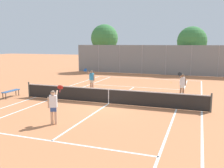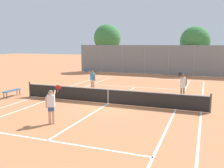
% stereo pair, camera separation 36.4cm
% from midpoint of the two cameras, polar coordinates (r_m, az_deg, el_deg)
% --- Properties ---
extents(ground_plane, '(120.00, 120.00, 0.00)m').
position_cam_midpoint_polar(ground_plane, '(15.65, -1.44, -4.52)').
color(ground_plane, '#CC7A4C').
extents(court_line_markings, '(11.10, 23.90, 0.01)m').
position_cam_midpoint_polar(court_line_markings, '(15.65, -1.44, -4.51)').
color(court_line_markings, white).
rests_on(court_line_markings, ground).
extents(tennis_net, '(12.00, 0.10, 1.07)m').
position_cam_midpoint_polar(tennis_net, '(15.54, -1.45, -2.69)').
color(tennis_net, '#474C47').
rests_on(tennis_net, ground).
extents(player_near_side, '(0.46, 0.88, 1.77)m').
position_cam_midpoint_polar(player_near_side, '(11.91, -14.08, -4.64)').
color(player_near_side, '#D8A884').
rests_on(player_near_side, ground).
extents(player_far_left, '(0.75, 0.72, 1.77)m').
position_cam_midpoint_polar(player_far_left, '(20.06, -5.20, 1.21)').
color(player_far_left, tan).
rests_on(player_far_left, ground).
extents(player_far_right, '(0.58, 0.81, 1.77)m').
position_cam_midpoint_polar(player_far_right, '(18.23, 15.22, 0.11)').
color(player_far_right, '#936B4C').
rests_on(player_far_right, ground).
extents(loose_tennis_ball_0, '(0.07, 0.07, 0.07)m').
position_cam_midpoint_polar(loose_tennis_ball_0, '(23.20, -6.49, 0.06)').
color(loose_tennis_ball_0, '#D1DB33').
rests_on(loose_tennis_ball_0, ground).
extents(loose_tennis_ball_1, '(0.07, 0.07, 0.07)m').
position_cam_midpoint_polar(loose_tennis_ball_1, '(24.36, 12.94, 0.32)').
color(loose_tennis_ball_1, '#D1DB33').
rests_on(loose_tennis_ball_1, ground).
extents(loose_tennis_ball_2, '(0.07, 0.07, 0.07)m').
position_cam_midpoint_polar(loose_tennis_ball_2, '(18.98, 0.35, -1.95)').
color(loose_tennis_ball_2, '#D1DB33').
rests_on(loose_tennis_ball_2, ground).
extents(courtside_bench, '(0.36, 1.50, 0.47)m').
position_cam_midpoint_polar(courtside_bench, '(18.87, -22.64, -1.58)').
color(courtside_bench, '#33598C').
rests_on(courtside_bench, ground).
extents(back_fence, '(20.18, 0.08, 3.54)m').
position_cam_midpoint_polar(back_fence, '(30.52, 9.20, 5.49)').
color(back_fence, gray).
rests_on(back_fence, ground).
extents(tree_behind_left, '(3.61, 3.61, 6.23)m').
position_cam_midpoint_polar(tree_behind_left, '(33.90, -2.02, 10.34)').
color(tree_behind_left, brown).
rests_on(tree_behind_left, ground).
extents(tree_behind_right, '(3.54, 3.54, 5.76)m').
position_cam_midpoint_polar(tree_behind_right, '(32.14, 17.33, 9.15)').
color(tree_behind_right, brown).
rests_on(tree_behind_right, ground).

